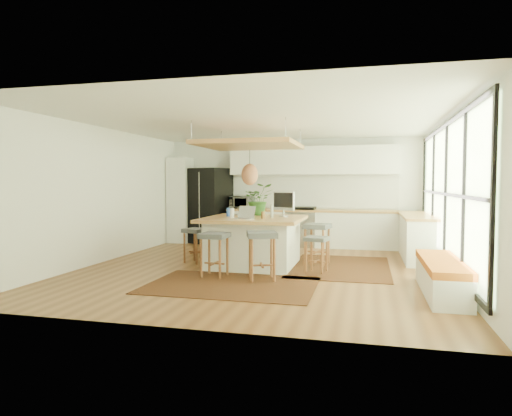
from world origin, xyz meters
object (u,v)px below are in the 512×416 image
(stool_right_front, at_px, (317,253))
(island_plant, at_px, (259,203))
(fridge, at_px, (210,208))
(laptop, at_px, (243,213))
(microwave, at_px, (241,201))
(monitor, at_px, (284,203))
(stool_near_left, at_px, (214,256))
(stool_right_back, at_px, (317,246))
(stool_left_side, at_px, (195,245))
(stool_near_right, at_px, (262,259))
(island, at_px, (254,241))

(stool_right_front, relative_size, island_plant, 0.99)
(fridge, xyz_separation_m, laptop, (1.84, -3.33, 0.12))
(microwave, bearing_deg, monitor, -48.92)
(stool_near_left, distance_m, stool_right_back, 2.23)
(stool_near_left, height_order, laptop, laptop)
(fridge, distance_m, monitor, 3.53)
(stool_right_front, xyz_separation_m, stool_right_back, (-0.08, 0.80, 0.00))
(monitor, relative_size, microwave, 0.94)
(microwave, bearing_deg, stool_left_side, -84.11)
(stool_left_side, bearing_deg, stool_near_right, -37.49)
(stool_right_front, xyz_separation_m, monitor, (-0.73, 0.72, 0.83))
(stool_right_back, bearing_deg, stool_near_left, -134.15)
(stool_near_right, distance_m, island_plant, 2.09)
(stool_near_right, relative_size, microwave, 1.41)
(fridge, relative_size, microwave, 3.48)
(island, relative_size, stool_right_front, 2.90)
(stool_near_left, distance_m, stool_near_right, 0.84)
(stool_left_side, bearing_deg, island, -0.67)
(stool_near_right, bearing_deg, island, 109.69)
(stool_near_left, height_order, stool_right_front, stool_near_left)
(fridge, relative_size, monitor, 3.70)
(stool_near_right, xyz_separation_m, laptop, (-0.53, 0.79, 0.70))
(stool_left_side, bearing_deg, stool_right_front, -9.57)
(microwave, bearing_deg, stool_near_right, -60.78)
(laptop, bearing_deg, stool_near_right, -39.54)
(stool_near_left, relative_size, island_plant, 1.16)
(stool_right_back, bearing_deg, stool_near_right, -113.34)
(island, relative_size, stool_near_left, 2.47)
(stool_left_side, distance_m, laptop, 1.41)
(monitor, xyz_separation_m, microwave, (-1.57, 2.51, -0.07))
(island_plant, bearing_deg, island, -84.84)
(island, relative_size, laptop, 5.07)
(stool_near_left, distance_m, monitor, 1.96)
(stool_near_right, distance_m, stool_right_back, 1.81)
(stool_right_back, bearing_deg, island_plant, 171.11)
(stool_near_left, xyz_separation_m, microwave, (-0.66, 4.03, 0.76))
(stool_left_side, xyz_separation_m, monitor, (1.72, 0.31, 0.83))
(stool_near_left, distance_m, stool_left_side, 1.46)
(monitor, xyz_separation_m, island_plant, (-0.57, 0.27, -0.01))
(stool_left_side, xyz_separation_m, microwave, (0.16, 2.82, 0.76))
(stool_near_left, height_order, island_plant, island_plant)
(island_plant, bearing_deg, stool_near_right, -74.78)
(fridge, bearing_deg, microwave, 19.95)
(stool_left_side, height_order, laptop, laptop)
(microwave, xyz_separation_m, island_plant, (1.00, -2.24, 0.07))
(stool_right_back, relative_size, island_plant, 1.23)
(stool_near_left, distance_m, microwave, 4.15)
(fridge, relative_size, island, 1.07)
(island, distance_m, stool_right_front, 1.31)
(stool_right_front, distance_m, island_plant, 1.83)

